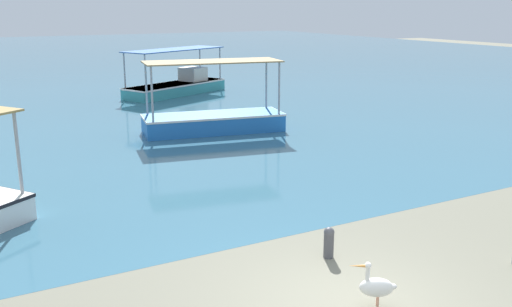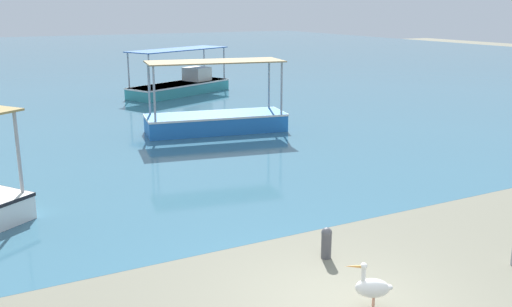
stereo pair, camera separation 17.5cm
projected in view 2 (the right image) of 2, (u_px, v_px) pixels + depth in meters
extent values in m
plane|color=slate|center=(345.00, 307.00, 9.39)|extent=(120.00, 120.00, 0.00)
cube|color=#396980|center=(19.00, 62.00, 50.42)|extent=(110.00, 90.00, 0.00)
cube|color=blue|center=(216.00, 123.00, 22.38)|extent=(5.63, 2.71, 0.70)
cube|color=silver|center=(216.00, 115.00, 22.30)|extent=(5.68, 2.76, 0.08)
cylinder|color=#99999E|center=(154.00, 94.00, 20.62)|extent=(0.08, 0.08, 2.02)
cylinder|color=#99999E|center=(149.00, 88.00, 22.02)|extent=(0.08, 0.08, 2.02)
cylinder|color=#99999E|center=(282.00, 88.00, 22.05)|extent=(0.08, 0.08, 2.02)
cylinder|color=#99999E|center=(269.00, 83.00, 23.45)|extent=(0.08, 0.08, 2.02)
cube|color=#90764C|center=(215.00, 61.00, 21.78)|extent=(5.46, 2.77, 0.05)
cylinder|color=#99999E|center=(18.00, 152.00, 12.92)|extent=(0.08, 0.08, 1.91)
cube|color=teal|center=(180.00, 89.00, 31.88)|extent=(6.56, 4.36, 0.62)
cube|color=silver|center=(180.00, 84.00, 31.81)|extent=(6.61, 4.41, 0.08)
cylinder|color=#99999E|center=(149.00, 72.00, 28.83)|extent=(0.08, 0.08, 1.84)
cylinder|color=#99999E|center=(128.00, 70.00, 29.74)|extent=(0.08, 0.08, 1.84)
cylinder|color=#99999E|center=(224.00, 63.00, 33.40)|extent=(0.08, 0.08, 1.84)
cylinder|color=#99999E|center=(204.00, 62.00, 34.31)|extent=(0.08, 0.08, 1.84)
cube|color=#264F90|center=(178.00, 49.00, 31.33)|extent=(6.42, 4.36, 0.05)
cube|color=beige|center=(197.00, 74.00, 32.82)|extent=(1.60, 1.64, 0.77)
cylinder|color=#E0997A|center=(374.00, 303.00, 9.28)|extent=(0.03, 0.03, 0.22)
cylinder|color=#E0997A|center=(373.00, 300.00, 9.38)|extent=(0.03, 0.03, 0.22)
ellipsoid|color=white|center=(372.00, 288.00, 9.27)|extent=(0.62, 0.53, 0.32)
ellipsoid|color=white|center=(388.00, 287.00, 9.26)|extent=(0.20, 0.18, 0.10)
cylinder|color=white|center=(363.00, 275.00, 9.22)|extent=(0.07, 0.07, 0.26)
sphere|color=white|center=(364.00, 266.00, 9.18)|extent=(0.11, 0.11, 0.11)
cone|color=#E5933F|center=(354.00, 266.00, 9.19)|extent=(0.29, 0.20, 0.06)
cylinder|color=#47474C|center=(326.00, 246.00, 11.16)|extent=(0.20, 0.20, 0.50)
sphere|color=#4C4C51|center=(327.00, 233.00, 11.09)|extent=(0.21, 0.21, 0.21)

